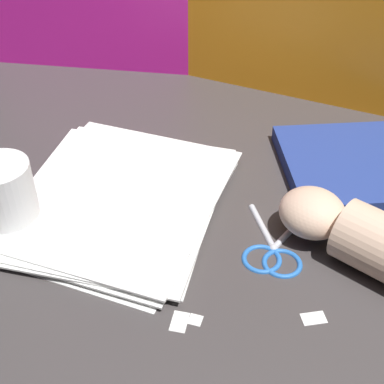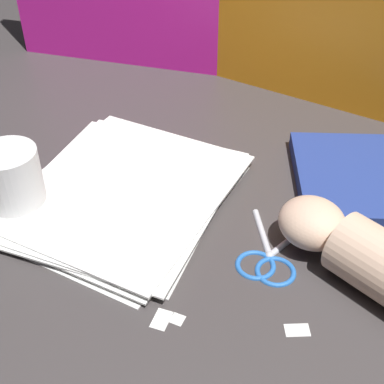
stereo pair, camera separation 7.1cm
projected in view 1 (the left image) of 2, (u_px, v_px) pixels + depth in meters
name	position (u px, v px, depth m)	size (l,w,h in m)	color
ground_plane	(188.00, 244.00, 0.72)	(6.00, 6.00, 0.00)	#3D3838
paper_stack	(117.00, 199.00, 0.79)	(0.31, 0.36, 0.02)	white
book_closed	(353.00, 166.00, 0.85)	(0.28, 0.28, 0.02)	navy
scissors	(273.00, 251.00, 0.71)	(0.10, 0.15, 0.01)	silver
paper_scrap_near	(314.00, 318.00, 0.63)	(0.03, 0.03, 0.00)	white
paper_scrap_mid	(195.00, 320.00, 0.62)	(0.02, 0.02, 0.00)	white
paper_scrap_far	(179.00, 322.00, 0.62)	(0.02, 0.03, 0.00)	white
mug	(4.00, 196.00, 0.72)	(0.09, 0.09, 0.10)	white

